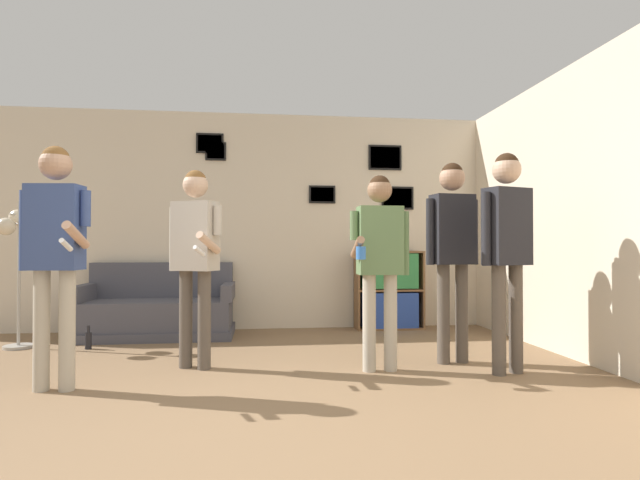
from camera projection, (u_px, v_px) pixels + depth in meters
ground_plane at (232, 448)px, 2.53m from camera, size 20.00×20.00×0.00m
wall_back at (250, 221)px, 6.26m from camera, size 8.33×0.08×2.70m
wall_right at (563, 213)px, 4.74m from camera, size 0.06×6.11×2.70m
couch at (158, 312)px, 5.71m from camera, size 1.72×0.80×0.84m
bookshelf at (389, 290)px, 6.23m from camera, size 0.84×0.30×0.97m
floor_lamp at (19, 236)px, 5.06m from camera, size 0.39×0.42×1.51m
person_player_foreground_left at (55, 239)px, 3.55m from camera, size 0.50×0.49×1.75m
person_player_foreground_center at (195, 246)px, 4.21m from camera, size 0.46×0.58×1.67m
person_watcher_holding_cup at (380, 251)px, 4.12m from camera, size 0.50×0.41×1.62m
person_spectator_near_bookshelf at (452, 238)px, 4.41m from camera, size 0.50×0.24×1.77m
person_spectator_far_right at (507, 236)px, 4.03m from camera, size 0.48×0.30×1.78m
bottle_on_floor at (88, 340)px, 4.99m from camera, size 0.06×0.06×0.23m
drinking_cup at (375, 246)px, 6.22m from camera, size 0.08×0.08×0.11m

